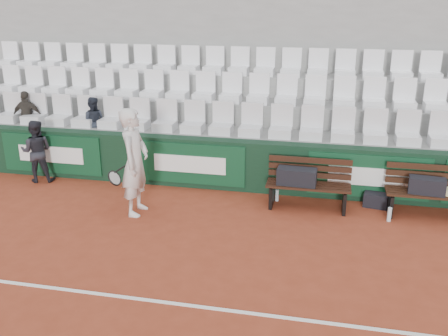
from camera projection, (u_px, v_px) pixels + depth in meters
ground at (125, 297)px, 6.43m from camera, size 80.00×80.00×0.00m
court_baseline at (125, 297)px, 6.42m from camera, size 18.00×0.06×0.01m
back_barrier at (205, 163)px, 9.93m from camera, size 18.00×0.34×1.00m
grandstand_tier_front at (209, 153)px, 10.52m from camera, size 18.00×0.95×1.00m
grandstand_tier_mid at (219, 131)px, 11.32m from camera, size 18.00×0.95×1.45m
grandstand_tier_back at (227, 112)px, 12.13m from camera, size 18.00×0.95×1.90m
grandstand_rear_wall at (233, 57)px, 12.28m from camera, size 18.00×0.30×4.40m
seat_row_front at (207, 118)px, 10.09m from camera, size 11.90×0.44×0.63m
seat_row_mid at (217, 87)px, 10.82m from camera, size 11.90×0.44×0.63m
seat_row_back at (226, 61)px, 11.54m from camera, size 11.90×0.44×0.63m
bench_left at (308, 196)px, 9.03m from camera, size 1.50×0.56×0.45m
bench_right at (429, 205)px, 8.67m from camera, size 1.50×0.56×0.45m
sports_bag_left at (297, 177)px, 8.92m from camera, size 0.71×0.33×0.30m
sports_bag_right at (427, 186)px, 8.53m from camera, size 0.62×0.34×0.28m
sports_bag_ground at (376, 200)px, 9.11m from camera, size 0.46×0.33×0.26m
water_bottle_near at (277, 195)px, 9.36m from camera, size 0.06×0.06×0.23m
water_bottle_far at (389, 214)px, 8.52m from camera, size 0.07×0.07×0.25m
tennis_player at (135, 162)px, 8.60m from camera, size 0.72×0.69×1.89m
ball_kid at (37, 151)px, 10.18m from camera, size 0.74×0.65×1.29m
spectator_b at (25, 96)px, 10.85m from camera, size 0.71×0.41×1.13m
spectator_c at (91, 101)px, 10.56m from camera, size 0.60×0.51×1.07m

